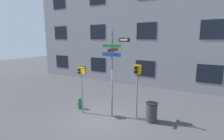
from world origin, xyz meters
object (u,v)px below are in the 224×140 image
Objects in this scene: pedestrian_signal_right at (137,76)px; trash_bin at (151,112)px; street_sign_pole at (113,67)px; fire_hydrant at (80,103)px; pedestrian_signal_left at (82,77)px.

trash_bin is at bearing 0.59° from pedestrian_signal_right.
fire_hydrant is (-2.22, -0.04, -2.36)m from street_sign_pole.
street_sign_pole is at bearing 13.33° from pedestrian_signal_left.
pedestrian_signal_left is 3.84× the size of fire_hydrant.
street_sign_pole is at bearing -159.62° from pedestrian_signal_right.
street_sign_pole is at bearing 0.93° from fire_hydrant.
street_sign_pole is 2.96m from trash_bin.
fire_hydrant is at bearing 143.15° from pedestrian_signal_left.
pedestrian_signal_left is 2.67× the size of trash_bin.
pedestrian_signal_left reaches higher than trash_bin.
fire_hydrant is 0.70× the size of trash_bin.
fire_hydrant is at bearing -179.07° from street_sign_pole.
pedestrian_signal_right is 1.93m from trash_bin.
street_sign_pole reaches higher than pedestrian_signal_right.
pedestrian_signal_left is 1.82m from fire_hydrant.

